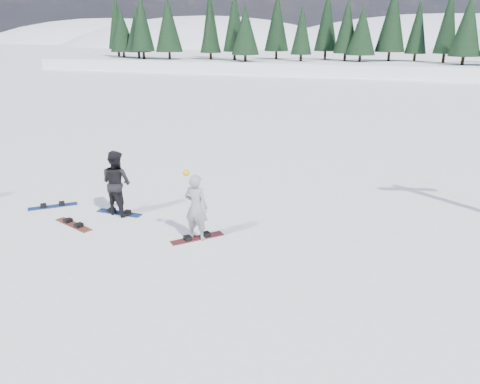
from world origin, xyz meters
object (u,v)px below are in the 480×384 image
Objects in this scene: snowboarder_woman at (196,207)px; snowboarder_man at (117,183)px; snowboard_loose_a at (53,206)px; snowboard_loose_b at (74,225)px.

snowboarder_man is at bearing -13.76° from snowboarder_woman.
snowboarder_man reaches higher than snowboard_loose_a.
snowboarder_woman is 5.55m from snowboard_loose_a.
snowboarder_woman is 1.33× the size of snowboard_loose_b.
snowboard_loose_a is at bearing 167.18° from snowboard_loose_b.
snowboarder_woman reaches higher than snowboard_loose_b.
snowboard_loose_b is (-0.75, -1.25, -0.99)m from snowboarder_man.
snowboarder_woman is at bearing -48.78° from snowboard_loose_a.
snowboarder_man is (-3.06, 0.94, 0.08)m from snowboarder_woman.
snowboard_loose_a is (-5.42, 0.75, -0.91)m from snowboarder_woman.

